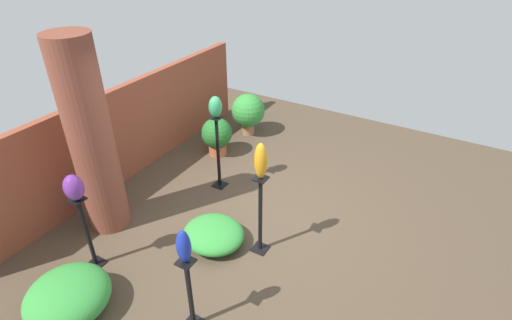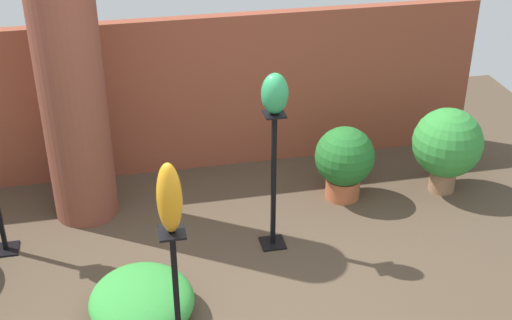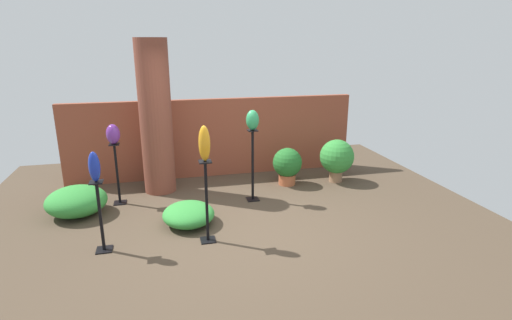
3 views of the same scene
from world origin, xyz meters
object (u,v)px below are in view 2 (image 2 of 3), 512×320
(pedestal_amber, at_px, (177,312))
(potted_plant_front_right, at_px, (344,160))
(pedestal_jade, at_px, (273,187))
(art_vase_amber, at_px, (169,198))
(potted_plant_mid_left, at_px, (447,144))
(art_vase_jade, at_px, (275,94))
(brick_pillar, at_px, (69,74))

(pedestal_amber, xyz_separation_m, potted_plant_front_right, (1.71, 1.86, -0.12))
(pedestal_jade, distance_m, art_vase_amber, 1.75)
(pedestal_jade, relative_size, art_vase_amber, 2.63)
(potted_plant_mid_left, bearing_deg, art_vase_jade, -163.37)
(pedestal_jade, height_order, potted_plant_mid_left, pedestal_jade)
(pedestal_jade, relative_size, potted_plant_mid_left, 1.48)
(pedestal_jade, height_order, potted_plant_front_right, pedestal_jade)
(art_vase_amber, xyz_separation_m, potted_plant_mid_left, (2.66, 1.79, -0.87))
(art_vase_jade, bearing_deg, art_vase_amber, -125.86)
(pedestal_amber, relative_size, art_vase_amber, 2.44)
(pedestal_jade, xyz_separation_m, art_vase_amber, (-0.91, -1.26, 0.80))
(art_vase_amber, height_order, art_vase_jade, art_vase_amber)
(brick_pillar, distance_m, pedestal_amber, 2.31)
(pedestal_amber, xyz_separation_m, art_vase_jade, (0.91, 1.26, 0.86))
(brick_pillar, relative_size, pedestal_amber, 2.35)
(pedestal_jade, distance_m, potted_plant_mid_left, 1.83)
(art_vase_jade, bearing_deg, pedestal_amber, -125.86)
(art_vase_amber, distance_m, potted_plant_mid_left, 3.32)
(art_vase_jade, xyz_separation_m, potted_plant_mid_left, (1.75, 0.52, -0.89))
(art_vase_jade, bearing_deg, brick_pillar, 151.39)
(brick_pillar, bearing_deg, art_vase_amber, -74.14)
(pedestal_amber, bearing_deg, pedestal_jade, 54.14)
(art_vase_jade, xyz_separation_m, potted_plant_front_right, (0.80, 0.59, -0.98))
(potted_plant_front_right, relative_size, potted_plant_mid_left, 0.85)
(brick_pillar, bearing_deg, pedestal_jade, -28.61)
(potted_plant_mid_left, bearing_deg, pedestal_jade, -163.37)
(pedestal_amber, distance_m, art_vase_jade, 1.78)
(art_vase_jade, relative_size, potted_plant_mid_left, 0.40)
(brick_pillar, distance_m, pedestal_jade, 1.88)
(art_vase_amber, xyz_separation_m, art_vase_jade, (0.91, 1.26, 0.02))
(art_vase_jade, height_order, potted_plant_front_right, art_vase_jade)
(potted_plant_front_right, bearing_deg, art_vase_jade, -143.37)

